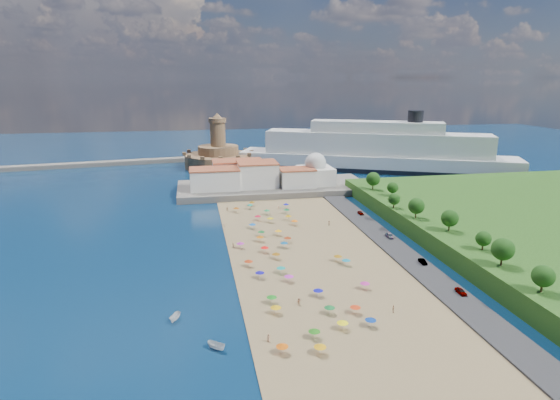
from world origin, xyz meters
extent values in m
plane|color=#071938|center=(0.00, 0.00, 0.00)|extent=(700.00, 700.00, 0.00)
cube|color=#59544C|center=(10.00, 73.00, 1.50)|extent=(90.00, 36.00, 3.00)
cube|color=#59544C|center=(-12.00, 108.00, 1.20)|extent=(18.00, 70.00, 2.40)
cube|color=#59544C|center=(-110.00, 153.00, 1.30)|extent=(199.03, 34.77, 2.60)
cube|color=silver|center=(-18.00, 69.00, 7.50)|extent=(22.00, 14.00, 9.00)
cube|color=silver|center=(2.00, 71.00, 8.50)|extent=(18.00, 16.00, 11.00)
cube|color=silver|center=(20.00, 67.00, 7.00)|extent=(16.00, 12.00, 8.00)
cube|color=silver|center=(-6.00, 83.00, 8.00)|extent=(24.00, 14.00, 10.00)
cube|color=silver|center=(30.00, 71.00, 7.00)|extent=(16.00, 16.00, 8.00)
sphere|color=silver|center=(30.00, 71.00, 13.00)|extent=(10.00, 10.00, 10.00)
cylinder|color=silver|center=(30.00, 71.00, 16.80)|extent=(1.20, 1.20, 1.60)
cylinder|color=olive|center=(-12.00, 138.00, 4.00)|extent=(40.00, 40.00, 8.00)
cylinder|color=olive|center=(-12.00, 138.00, 10.50)|extent=(24.00, 24.00, 5.00)
cylinder|color=olive|center=(-12.00, 138.00, 20.00)|extent=(9.00, 9.00, 14.00)
cylinder|color=olive|center=(-12.00, 138.00, 28.20)|extent=(10.40, 10.40, 2.40)
cone|color=olive|center=(-12.00, 138.00, 30.90)|extent=(6.00, 6.00, 3.00)
cube|color=black|center=(76.56, 111.69, 1.28)|extent=(154.59, 86.71, 2.56)
cube|color=silver|center=(76.56, 111.69, 4.74)|extent=(153.51, 85.93, 9.48)
cube|color=silver|center=(76.56, 111.69, 15.79)|extent=(122.98, 69.13, 12.63)
cube|color=silver|center=(76.56, 111.69, 25.27)|extent=(73.25, 43.69, 6.32)
cylinder|color=black|center=(95.76, 103.05, 31.58)|extent=(8.42, 8.42, 6.32)
cylinder|color=gray|center=(-7.07, -7.95, 1.25)|extent=(0.07, 0.07, 2.00)
cone|color=#FC0C0B|center=(-7.07, -7.95, 2.15)|extent=(2.50, 2.50, 0.60)
cylinder|color=gray|center=(14.24, -22.41, 1.25)|extent=(0.07, 0.07, 2.00)
cone|color=#107C9A|center=(14.24, -22.41, 2.15)|extent=(2.50, 2.50, 0.60)
cylinder|color=gray|center=(2.16, -55.90, 1.25)|extent=(0.07, 0.07, 2.00)
cone|color=#FFEF0D|center=(2.16, -55.90, 2.15)|extent=(2.50, 2.50, 0.60)
cylinder|color=gray|center=(-0.39, -4.99, 1.25)|extent=(0.07, 0.07, 2.00)
cone|color=#0F598F|center=(-0.39, -4.99, 2.15)|extent=(2.50, 2.50, 0.60)
cylinder|color=gray|center=(-7.70, 15.94, 1.25)|extent=(0.07, 0.07, 2.00)
cone|color=#0D55B3|center=(-7.70, 15.94, 2.15)|extent=(2.50, 2.50, 0.60)
cylinder|color=gray|center=(0.00, 7.13, 1.25)|extent=(0.07, 0.07, 2.00)
cone|color=#F7A50B|center=(0.00, 7.13, 2.15)|extent=(2.50, 2.50, 0.60)
cylinder|color=gray|center=(-4.64, -58.12, 1.25)|extent=(0.07, 0.07, 2.00)
cone|color=#1F7214|center=(-4.64, -58.12, 2.15)|extent=(2.50, 2.50, 0.60)
cylinder|color=gray|center=(1.40, -48.83, 1.25)|extent=(0.07, 0.07, 2.00)
cone|color=#12692B|center=(1.40, -48.83, 2.15)|extent=(2.50, 2.50, 0.60)
cylinder|color=gray|center=(-4.38, 25.55, 1.25)|extent=(0.07, 0.07, 2.00)
cone|color=red|center=(-4.38, 25.55, 2.15)|extent=(2.50, 2.50, 0.60)
cylinder|color=gray|center=(-5.14, -24.39, 1.25)|extent=(0.07, 0.07, 2.00)
cone|color=#109288|center=(-5.14, -24.39, 2.15)|extent=(2.50, 2.50, 0.60)
cylinder|color=gray|center=(-4.15, -30.31, 1.25)|extent=(0.07, 0.07, 2.00)
cone|color=#C52AC2|center=(-4.15, -30.31, 2.15)|extent=(2.50, 2.50, 0.60)
cylinder|color=gray|center=(7.89, 17.28, 1.25)|extent=(0.07, 0.07, 2.00)
cone|color=orange|center=(7.89, 17.28, 2.15)|extent=(2.50, 2.50, 0.60)
cylinder|color=gray|center=(0.13, 32.71, 1.25)|extent=(0.07, 0.07, 2.00)
cone|color=#168146|center=(0.13, 32.71, 2.15)|extent=(2.50, 2.50, 0.60)
cylinder|color=gray|center=(-5.24, 42.12, 1.25)|extent=(0.07, 0.07, 2.00)
cone|color=#0D7C65|center=(-5.24, 42.12, 2.15)|extent=(2.50, 2.50, 0.60)
cylinder|color=gray|center=(-7.04, 2.10, 1.25)|extent=(0.07, 0.07, 2.00)
cone|color=#D1670B|center=(-7.04, 2.10, 2.15)|extent=(2.50, 2.50, 0.60)
cylinder|color=gray|center=(9.44, 40.25, 1.25)|extent=(0.07, 0.07, 2.00)
cone|color=#0C0E9F|center=(9.44, 40.25, 2.15)|extent=(2.50, 2.50, 0.60)
cylinder|color=gray|center=(8.48, -55.88, 1.25)|extent=(0.07, 0.07, 2.00)
cone|color=navy|center=(8.48, -55.88, 2.15)|extent=(2.50, 2.50, 0.60)
cylinder|color=gray|center=(-4.00, 46.12, 1.25)|extent=(0.07, 0.07, 2.00)
cone|color=#81550B|center=(-4.00, 46.12, 2.15)|extent=(2.50, 2.50, 0.60)
cylinder|color=gray|center=(-14.02, -2.80, 1.25)|extent=(0.07, 0.07, 2.00)
cone|color=#AF25A3|center=(-14.02, -2.80, 2.15)|extent=(2.50, 2.50, 0.60)
cylinder|color=gray|center=(13.93, -38.12, 1.25)|extent=(0.07, 0.07, 2.00)
cone|color=#C22992|center=(13.93, -38.12, 2.15)|extent=(2.50, 2.50, 0.60)
cylinder|color=gray|center=(7.98, 32.36, 1.25)|extent=(0.07, 0.07, 2.00)
cone|color=#136C39|center=(7.98, 32.36, 2.15)|extent=(2.50, 2.50, 0.60)
cylinder|color=gray|center=(-5.86, 7.26, 1.25)|extent=(0.07, 0.07, 2.00)
cone|color=#116225|center=(-5.86, 7.26, 2.15)|extent=(2.50, 2.50, 0.60)
cylinder|color=gray|center=(-4.60, -13.95, 1.25)|extent=(0.07, 0.07, 2.00)
cone|color=#8A550C|center=(-4.60, -13.95, 2.15)|extent=(2.50, 2.50, 0.60)
cylinder|color=gray|center=(12.83, -19.03, 1.25)|extent=(0.07, 0.07, 2.00)
cone|color=#96650D|center=(12.83, -19.03, 2.15)|extent=(2.50, 2.50, 0.60)
cylinder|color=gray|center=(6.96, 23.72, 1.25)|extent=(0.07, 0.07, 2.00)
cone|color=#C7900A|center=(6.96, 23.72, 2.15)|extent=(2.50, 2.50, 0.60)
cylinder|color=gray|center=(1.66, -0.55, 1.25)|extent=(0.07, 0.07, 2.00)
cone|color=#922C0D|center=(1.66, -0.55, 2.15)|extent=(2.50, 2.50, 0.60)
cylinder|color=gray|center=(-0.24, 22.09, 1.25)|extent=(0.07, 0.07, 2.00)
cone|color=#C7B40A|center=(-0.24, 22.09, 2.15)|extent=(2.50, 2.50, 0.60)
cylinder|color=gray|center=(-10.65, -41.25, 1.25)|extent=(0.07, 0.07, 2.00)
cone|color=#16801A|center=(-10.65, -41.25, 2.15)|extent=(2.50, 2.50, 0.60)
cylinder|color=gray|center=(1.18, -39.84, 1.25)|extent=(0.07, 0.07, 2.00)
cone|color=#0D0DA9|center=(1.18, -39.84, 2.15)|extent=(2.50, 2.50, 0.60)
cylinder|color=gray|center=(-11.30, 38.27, 1.25)|extent=(0.07, 0.07, 2.00)
cone|color=#9E4D0E|center=(-11.30, 38.27, 2.15)|extent=(2.50, 2.50, 0.60)
cylinder|color=gray|center=(-5.02, -63.87, 1.25)|extent=(0.07, 0.07, 2.00)
cone|color=#E09C0C|center=(-5.02, -63.87, 2.15)|extent=(2.50, 2.50, 0.60)
cylinder|color=gray|center=(-12.22, -62.34, 1.25)|extent=(0.07, 0.07, 2.00)
cone|color=#DB5809|center=(-12.22, -62.34, 2.15)|extent=(2.50, 2.50, 0.60)
cylinder|color=gray|center=(-10.59, -46.51, 1.25)|extent=(0.07, 0.07, 2.00)
cone|color=#E5AD0C|center=(-10.59, -46.51, 2.15)|extent=(2.50, 2.50, 0.60)
cylinder|color=gray|center=(-13.31, -18.01, 1.25)|extent=(0.07, 0.07, 2.00)
cone|color=#B7320E|center=(-13.31, -18.01, 2.15)|extent=(2.50, 2.50, 0.60)
cylinder|color=gray|center=(-11.32, -26.49, 1.25)|extent=(0.07, 0.07, 2.00)
cone|color=#130B96|center=(-11.32, -26.49, 2.15)|extent=(2.50, 2.50, 0.60)
cylinder|color=gray|center=(7.21, -49.78, 1.25)|extent=(0.07, 0.07, 2.00)
cone|color=red|center=(7.21, -49.78, 2.15)|extent=(2.50, 2.50, 0.60)
imported|color=tan|center=(20.15, 14.41, 1.19)|extent=(1.24, 1.82, 1.89)
imported|color=tan|center=(-14.68, 40.91, 1.11)|extent=(0.95, 1.05, 1.72)
imported|color=tan|center=(6.11, 39.26, 1.06)|extent=(1.13, 0.76, 1.61)
imported|color=tan|center=(-4.45, -43.30, 1.15)|extent=(1.75, 1.13, 1.81)
imported|color=tan|center=(16.00, -50.77, 1.13)|extent=(1.00, 1.07, 1.76)
imported|color=tan|center=(-14.11, -57.63, 1.15)|extent=(0.94, 0.67, 1.81)
imported|color=tan|center=(-17.58, 17.77, 1.16)|extent=(0.73, 1.20, 1.82)
imported|color=tan|center=(-16.23, -1.55, 1.08)|extent=(0.94, 0.81, 1.66)
imported|color=white|center=(-24.68, -58.12, 0.83)|extent=(4.26, 4.04, 1.65)
imported|color=white|center=(-33.07, -44.92, 0.80)|extent=(3.13, 4.41, 1.60)
imported|color=gray|center=(36.00, -2.99, 1.38)|extent=(1.93, 4.69, 1.36)
imported|color=gray|center=(36.00, -45.81, 1.36)|extent=(1.61, 3.90, 1.32)
imported|color=gray|center=(36.00, 24.70, 1.35)|extent=(1.60, 3.86, 1.31)
imported|color=gray|center=(36.00, -26.03, 1.32)|extent=(1.48, 3.84, 1.25)
cylinder|color=#382314|center=(47.60, -58.15, 7.38)|extent=(0.50, 0.50, 2.76)
sphere|color=#14380F|center=(47.60, -58.15, 9.86)|extent=(4.96, 4.96, 4.96)
cylinder|color=#382314|center=(48.46, -42.86, 7.59)|extent=(0.50, 0.50, 3.19)
sphere|color=#14380F|center=(48.46, -42.86, 10.46)|extent=(5.73, 5.73, 5.73)
cylinder|color=#382314|center=(50.56, -31.75, 7.19)|extent=(0.50, 0.50, 2.37)
sphere|color=#14380F|center=(50.56, -31.75, 9.32)|extent=(4.27, 4.27, 4.27)
cylinder|color=#382314|center=(50.13, -14.83, 7.49)|extent=(0.50, 0.50, 2.98)
sphere|color=#14380F|center=(50.13, -14.83, 10.18)|extent=(5.37, 5.37, 5.37)
cylinder|color=#382314|center=(46.37, 0.05, 7.53)|extent=(0.50, 0.50, 3.06)
sphere|color=#14380F|center=(46.37, 0.05, 10.29)|extent=(5.51, 5.51, 5.51)
cylinder|color=#382314|center=(44.48, 13.65, 7.19)|extent=(0.50, 0.50, 2.39)
sphere|color=#14380F|center=(44.48, 13.65, 9.35)|extent=(4.30, 4.30, 4.30)
cylinder|color=#382314|center=(51.31, 30.36, 7.25)|extent=(0.50, 0.50, 2.50)
sphere|color=#14380F|center=(51.31, 30.36, 9.51)|extent=(4.51, 4.51, 4.51)
cylinder|color=#382314|center=(47.88, 42.80, 7.64)|extent=(0.50, 0.50, 3.27)
sphere|color=#14380F|center=(47.88, 42.80, 10.58)|extent=(5.89, 5.89, 5.89)
camera|label=1|loc=(-27.70, -141.36, 52.40)|focal=30.00mm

